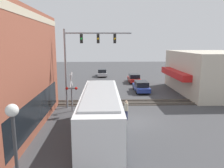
% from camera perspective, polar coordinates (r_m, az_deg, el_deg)
% --- Properties ---
extents(ground_plane, '(120.00, 120.00, 0.00)m').
position_cam_1_polar(ground_plane, '(19.05, 5.74, -9.70)').
color(ground_plane, '#424244').
extents(shop_building, '(12.93, 10.05, 5.48)m').
position_cam_1_polar(shop_building, '(32.16, 24.49, 2.80)').
color(shop_building, beige).
rests_on(shop_building, ground).
extents(city_bus, '(10.42, 2.59, 3.33)m').
position_cam_1_polar(city_bus, '(15.40, -3.00, -7.44)').
color(city_bus, white).
rests_on(city_bus, ground).
extents(traffic_signal_gantry, '(0.42, 6.69, 7.98)m').
position_cam_1_polar(traffic_signal_gantry, '(22.14, -7.37, 8.55)').
color(traffic_signal_gantry, gray).
rests_on(traffic_signal_gantry, ground).
extents(crossing_signal, '(1.41, 1.18, 3.81)m').
position_cam_1_polar(crossing_signal, '(21.43, -10.53, -1.13)').
color(crossing_signal, gray).
rests_on(crossing_signal, ground).
extents(streetlamp, '(0.44, 0.44, 4.63)m').
position_cam_1_polar(streetlamp, '(8.64, -23.79, -16.75)').
color(streetlamp, '#38383A').
rests_on(streetlamp, ground).
extents(rail_track_near, '(2.60, 60.00, 0.15)m').
position_cam_1_polar(rail_track_near, '(24.71, 3.81, -4.80)').
color(rail_track_near, '#332D28').
rests_on(rail_track_near, ground).
extents(parked_car_blue, '(4.74, 1.82, 1.48)m').
position_cam_1_polar(parked_car_blue, '(30.28, 7.61, -0.69)').
color(parked_car_blue, navy).
rests_on(parked_car_blue, ground).
extents(parked_car_red, '(4.42, 1.82, 1.49)m').
position_cam_1_polar(parked_car_red, '(37.13, 5.77, 1.45)').
color(parked_car_red, '#B21E19').
rests_on(parked_car_red, ground).
extents(parked_car_silver, '(4.64, 1.82, 1.49)m').
position_cam_1_polar(parked_car_silver, '(43.98, -2.55, 2.94)').
color(parked_car_silver, '#B7B7BC').
rests_on(parked_car_silver, ground).
extents(pedestrian_near_bus, '(0.34, 0.34, 1.74)m').
position_cam_1_polar(pedestrian_near_bus, '(19.10, 3.73, -6.79)').
color(pedestrian_near_bus, '#2D3351').
rests_on(pedestrian_near_bus, ground).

